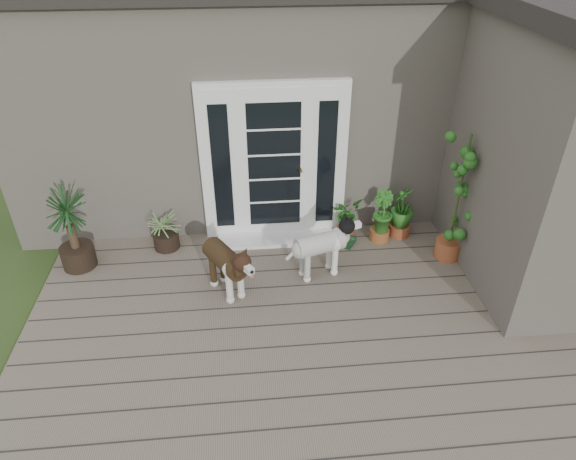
{
  "coord_description": "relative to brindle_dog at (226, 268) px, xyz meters",
  "views": [
    {
      "loc": [
        -0.59,
        -3.4,
        4.08
      ],
      "look_at": [
        -0.1,
        1.75,
        0.7
      ],
      "focal_mm": 31.74,
      "sensor_mm": 36.0,
      "label": 1
    }
  ],
  "objects": [
    {
      "name": "door_step",
      "position": [
        0.66,
        1.03,
        -0.32
      ],
      "size": [
        1.6,
        0.4,
        0.05
      ],
      "primitive_type": "cube",
      "color": "white",
      "rests_on": "deck"
    },
    {
      "name": "house_wing",
      "position": [
        3.76,
        0.13,
        1.08
      ],
      "size": [
        1.6,
        2.4,
        3.1
      ],
      "primitive_type": "cube",
      "color": "#665E54",
      "rests_on": "ground"
    },
    {
      "name": "house_main",
      "position": [
        0.86,
        3.28,
        1.08
      ],
      "size": [
        7.4,
        4.0,
        3.1
      ],
      "primitive_type": "cube",
      "color": "#665E54",
      "rests_on": "ground"
    },
    {
      "name": "herb_c",
      "position": [
        2.39,
        1.01,
        -0.05
      ],
      "size": [
        0.52,
        0.52,
        0.6
      ],
      "primitive_type": "imported",
      "rotation": [
        0.0,
        0.0,
        4.22
      ],
      "color": "#195117",
      "rests_on": "deck"
    },
    {
      "name": "yucca",
      "position": [
        -1.89,
        0.69,
        0.22
      ],
      "size": [
        0.94,
        0.94,
        1.15
      ],
      "primitive_type": null,
      "rotation": [
        0.0,
        0.0,
        0.21
      ],
      "color": "black",
      "rests_on": "deck"
    },
    {
      "name": "door_unit",
      "position": [
        0.66,
        1.23,
        0.73
      ],
      "size": [
        1.9,
        0.14,
        2.15
      ],
      "primitive_type": "cube",
      "color": "white",
      "rests_on": "deck"
    },
    {
      "name": "brindle_dog",
      "position": [
        0.0,
        0.0,
        0.0
      ],
      "size": [
        0.75,
        0.9,
        0.7
      ],
      "primitive_type": null,
      "rotation": [
        0.0,
        0.0,
        3.69
      ],
      "color": "#3F2A17",
      "rests_on": "deck"
    },
    {
      "name": "spider_plant",
      "position": [
        -0.82,
        1.0,
        -0.05
      ],
      "size": [
        0.73,
        0.73,
        0.6
      ],
      "primitive_type": null,
      "rotation": [
        0.0,
        0.0,
        -0.37
      ],
      "color": "#90AB69",
      "rests_on": "deck"
    },
    {
      "name": "clog_left",
      "position": [
        1.08,
        0.8,
        -0.3
      ],
      "size": [
        0.22,
        0.34,
        0.1
      ],
      "primitive_type": null,
      "rotation": [
        0.0,
        0.0,
        -0.25
      ],
      "color": "#14331B",
      "rests_on": "deck"
    },
    {
      "name": "deck",
      "position": [
        0.86,
        -0.97,
        -0.41
      ],
      "size": [
        6.2,
        4.6,
        0.12
      ],
      "primitive_type": "cube",
      "color": "#6B5B4C",
      "rests_on": "ground"
    },
    {
      "name": "herb_a",
      "position": [
        1.63,
        1.03,
        -0.1
      ],
      "size": [
        0.55,
        0.55,
        0.49
      ],
      "primitive_type": "imported",
      "rotation": [
        0.0,
        0.0,
        0.78
      ],
      "color": "#225B1A",
      "rests_on": "deck"
    },
    {
      "name": "herb_b",
      "position": [
        2.08,
        0.92,
        -0.09
      ],
      "size": [
        0.42,
        0.42,
        0.52
      ],
      "primitive_type": "imported",
      "rotation": [
        0.0,
        0.0,
        1.79
      ],
      "color": "#195418",
      "rests_on": "deck"
    },
    {
      "name": "clog_right",
      "position": [
        1.65,
        0.81,
        -0.31
      ],
      "size": [
        0.26,
        0.3,
        0.08
      ],
      "primitive_type": null,
      "rotation": [
        0.0,
        0.0,
        -0.58
      ],
      "color": "#15351A",
      "rests_on": "deck"
    },
    {
      "name": "white_dog",
      "position": [
        1.14,
        0.22,
        -0.01
      ],
      "size": [
        0.87,
        0.57,
        0.67
      ],
      "primitive_type": null,
      "rotation": [
        0.0,
        0.0,
        -1.27
      ],
      "color": "white",
      "rests_on": "deck"
    },
    {
      "name": "sapling",
      "position": [
        2.87,
        0.44,
        0.54
      ],
      "size": [
        0.59,
        0.59,
        1.78
      ],
      "primitive_type": null,
      "rotation": [
        0.0,
        0.0,
        -0.15
      ],
      "color": "#2A661D",
      "rests_on": "deck"
    }
  ]
}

